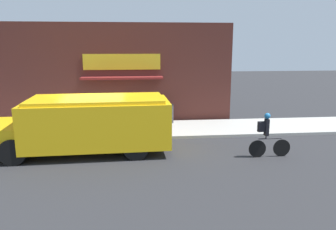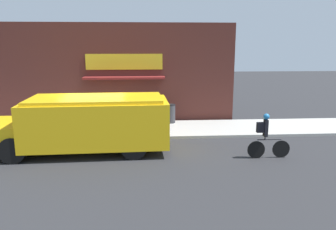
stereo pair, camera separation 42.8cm
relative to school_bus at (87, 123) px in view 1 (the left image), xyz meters
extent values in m
plane|color=#2B2B2D|center=(0.07, 1.44, -1.11)|extent=(70.00, 70.00, 0.00)
cube|color=#ADAAA3|center=(0.07, 2.92, -1.05)|extent=(28.00, 2.96, 0.12)
cube|color=#4C231E|center=(0.07, 4.72, 1.40)|extent=(13.35, 0.18, 5.02)
cube|color=gold|center=(1.16, 4.61, 2.00)|extent=(3.81, 0.05, 0.77)
cube|color=maroon|center=(1.16, 4.27, 1.24)|extent=(4.00, 0.71, 0.10)
cube|color=yellow|center=(0.40, 0.01, 0.02)|extent=(5.25, 2.54, 1.63)
cube|color=yellow|center=(-2.89, -0.09, -0.35)|extent=(1.47, 2.23, 0.90)
cube|color=yellow|center=(0.40, 0.01, 0.90)|extent=(4.83, 2.33, 0.13)
cube|color=red|center=(-1.07, 1.40, 0.10)|extent=(0.04, 0.44, 0.44)
cylinder|color=black|center=(-2.38, 0.95, -0.66)|extent=(0.92, 0.29, 0.91)
cylinder|color=black|center=(-2.31, -1.10, -0.66)|extent=(0.92, 0.29, 0.91)
cylinder|color=black|center=(1.70, 1.08, -0.66)|extent=(0.92, 0.29, 0.91)
cylinder|color=black|center=(1.77, -0.97, -0.66)|extent=(0.92, 0.29, 0.91)
cylinder|color=black|center=(7.00, -1.14, -0.80)|extent=(0.63, 0.05, 0.63)
cylinder|color=black|center=(6.08, -1.15, -0.80)|extent=(0.63, 0.05, 0.63)
cylinder|color=black|center=(6.54, -1.14, -0.43)|extent=(0.87, 0.05, 0.04)
cylinder|color=black|center=(6.38, -1.15, -0.37)|extent=(0.04, 0.04, 0.12)
cube|color=black|center=(6.38, -1.15, -0.02)|extent=(0.12, 0.20, 0.60)
sphere|color=#2375B7|center=(6.38, -1.15, 0.40)|extent=(0.21, 0.21, 0.21)
cube|color=black|center=(6.19, -1.15, 0.01)|extent=(0.26, 0.14, 0.36)
cylinder|color=#38383D|center=(3.42, 3.96, -0.55)|extent=(0.48, 0.48, 0.89)
cylinder|color=black|center=(3.42, 3.96, -0.08)|extent=(0.49, 0.49, 0.04)
camera|label=1|loc=(1.80, -11.93, 2.84)|focal=35.00mm
camera|label=2|loc=(2.23, -11.97, 2.84)|focal=35.00mm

